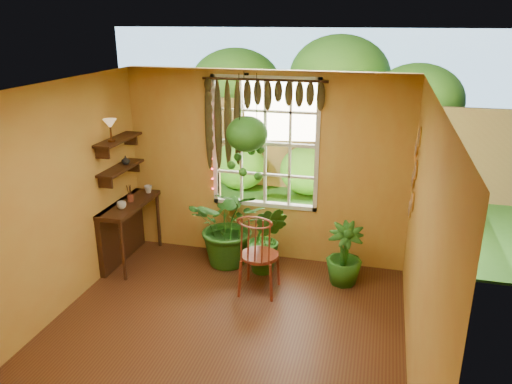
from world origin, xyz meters
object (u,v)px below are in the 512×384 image
at_px(counter_ledge, 124,225).
at_px(potted_plant_mid, 267,239).
at_px(hanging_basket, 247,138).
at_px(windsor_chair, 259,266).
at_px(potted_plant_left, 231,225).

xyz_separation_m(counter_ledge, potted_plant_mid, (2.06, 0.14, -0.05)).
xyz_separation_m(potted_plant_mid, hanging_basket, (-0.31, 0.15, 1.36)).
relative_size(windsor_chair, potted_plant_mid, 1.29).
height_order(counter_ledge, windsor_chair, windsor_chair).
bearing_deg(potted_plant_mid, potted_plant_left, 167.55).
bearing_deg(potted_plant_mid, windsor_chair, -87.11).
relative_size(counter_ledge, hanging_basket, 0.85).
xyz_separation_m(counter_ledge, hanging_basket, (1.75, 0.30, 1.31)).
bearing_deg(windsor_chair, potted_plant_left, 131.42).
bearing_deg(potted_plant_left, counter_ledge, -170.11).
relative_size(counter_ledge, potted_plant_left, 1.01).
bearing_deg(hanging_basket, potted_plant_mid, -26.37).
xyz_separation_m(potted_plant_left, potted_plant_mid, (0.55, -0.12, -0.10)).
distance_m(windsor_chair, potted_plant_mid, 0.56).
bearing_deg(windsor_chair, hanging_basket, 116.43).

